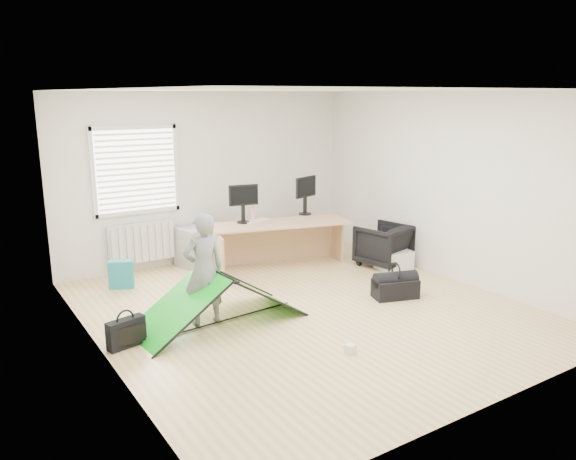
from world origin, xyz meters
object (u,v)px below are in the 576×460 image
filing_cabinet (194,247)px  office_chair (383,245)px  desk (280,245)px  kite (219,298)px  monitor_right (305,201)px  monitor_left (243,209)px  storage_crate (394,260)px  thermos (253,214)px  duffel_bag (395,288)px  person (204,270)px  laptop_bag (126,333)px

filing_cabinet → office_chair: size_ratio=0.86×
desk → filing_cabinet: desk is taller
kite → monitor_right: bearing=31.1°
monitor_left → storage_crate: 2.47m
thermos → office_chair: bearing=-31.8°
office_chair → kite: size_ratio=0.36×
kite → duffel_bag: kite is taller
monitor_left → duffel_bag: bearing=-52.2°
filing_cabinet → monitor_left: 1.02m
person → filing_cabinet: bearing=-105.3°
thermos → monitor_left: bearing=-174.2°
desk → kite: size_ratio=1.06×
filing_cabinet → monitor_right: size_ratio=1.31×
thermos → duffel_bag: (0.90, -2.26, -0.72)m
filing_cabinet → person: (-0.81, -2.17, 0.36)m
desk → storage_crate: bearing=-20.2°
duffel_bag → person: bearing=-175.3°
person → monitor_right: bearing=-142.0°
filing_cabinet → office_chair: bearing=-44.3°
office_chair → person: bearing=-2.6°
desk → kite: bearing=-126.4°
desk → person: bearing=-130.1°
kite → laptop_bag: (-1.13, -0.04, -0.15)m
filing_cabinet → kite: (-0.66, -2.25, -0.00)m
kite → storage_crate: kite is taller
monitor_right → thermos: (-0.97, 0.02, -0.12)m
office_chair → person: size_ratio=0.55×
kite → laptop_bag: size_ratio=4.78×
monitor_left → office_chair: monitor_left is taller
thermos → duffel_bag: bearing=-68.3°
office_chair → kite: 3.27m
kite → duffel_bag: bearing=-16.7°
storage_crate → laptop_bag: bearing=-173.6°
kite → duffel_bag: size_ratio=3.45×
thermos → duffel_bag: 2.54m
desk → storage_crate: size_ratio=4.16×
monitor_right → laptop_bag: 4.05m
monitor_left → person: person is taller
office_chair → laptop_bag: 4.39m
thermos → kite: size_ratio=0.11×
person → storage_crate: bearing=-168.6°
thermos → office_chair: thermos is taller
monitor_right → storage_crate: 1.72m
desk → thermos: size_ratio=9.47×
filing_cabinet → person: 2.34m
filing_cabinet → kite: 2.34m
monitor_right → laptop_bag: size_ratio=1.13×
duffel_bag → filing_cabinet: bearing=139.3°
filing_cabinet → storage_crate: bearing=-47.5°
thermos → kite: thermos is taller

